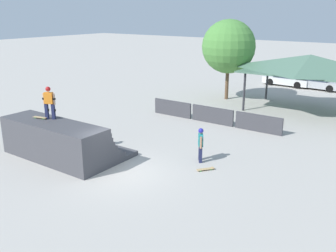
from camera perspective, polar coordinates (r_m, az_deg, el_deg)
The scene contains 11 objects.
ground_plane at distance 16.91m, azimuth -7.03°, elevation -7.15°, with size 160.00×160.00×0.00m, color #ADA8A0.
quarter_pipe_ramp at distance 19.03m, azimuth -16.15°, elevation -2.28°, with size 5.91×3.61×1.86m.
skater_on_deck at distance 18.95m, azimuth -17.67°, elevation 3.72°, with size 0.67×0.44×1.61m.
skateboard_on_deck at distance 19.37m, azimuth -18.83°, elevation 1.25°, with size 0.82×0.37×0.09m.
bystander_walking at distance 17.79m, azimuth 4.99°, elevation -2.45°, with size 0.45×0.59×1.66m.
skateboard_on_ground at distance 17.15m, azimuth 5.82°, elevation -6.53°, with size 0.66×0.78×0.09m.
barrier_fence at distance 24.13m, azimuth 6.79°, elevation 1.65°, with size 9.14×0.12×1.05m.
pavilion_shelter at distance 27.96m, azimuth 20.81°, elevation 8.79°, with size 8.86×5.19×4.06m.
tree_beside_pavilion at distance 30.52m, azimuth 9.23°, elevation 11.86°, with size 4.22×4.22×6.34m.
parked_car_white at distance 38.14m, azimuth 17.66°, elevation 6.79°, with size 4.52×2.03×1.27m.
parked_car_silver at distance 37.34m, azimuth 21.98°, elevation 6.15°, with size 4.21×2.06×1.27m.
Camera 1 is at (10.50, -11.31, 6.91)m, focal length 40.00 mm.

